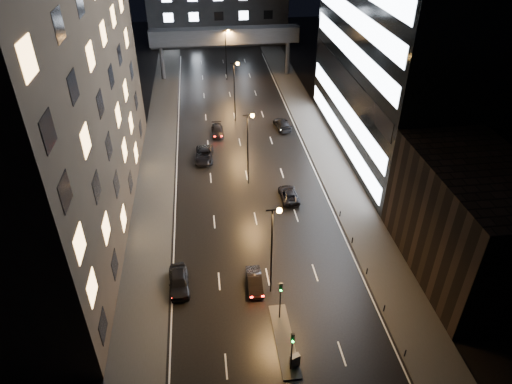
% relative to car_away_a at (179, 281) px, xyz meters
% --- Properties ---
extents(ground, '(160.00, 160.00, 0.00)m').
position_rel_car_away_a_xyz_m(ground, '(9.00, 30.33, -0.82)').
color(ground, black).
rests_on(ground, ground).
extents(sidewalk_left, '(5.00, 110.00, 0.15)m').
position_rel_car_away_a_xyz_m(sidewalk_left, '(-3.50, 25.33, -0.74)').
color(sidewalk_left, '#383533').
rests_on(sidewalk_left, ground).
extents(sidewalk_right, '(5.00, 110.00, 0.15)m').
position_rel_car_away_a_xyz_m(sidewalk_right, '(21.50, 25.33, -0.74)').
color(sidewalk_right, '#383533').
rests_on(sidewalk_right, ground).
extents(building_left, '(15.00, 48.00, 40.00)m').
position_rel_car_away_a_xyz_m(building_left, '(-13.50, 14.33, 19.18)').
color(building_left, '#2D2319').
rests_on(building_left, ground).
extents(building_right_low, '(10.00, 18.00, 12.00)m').
position_rel_car_away_a_xyz_m(building_right_low, '(29.00, -0.67, 5.18)').
color(building_right_low, black).
rests_on(building_right_low, ground).
extents(skybridge, '(30.00, 3.00, 10.00)m').
position_rel_car_away_a_xyz_m(skybridge, '(9.00, 60.33, 7.52)').
color(skybridge, '#333335').
rests_on(skybridge, ground).
extents(median_island, '(1.60, 8.00, 0.15)m').
position_rel_car_away_a_xyz_m(median_island, '(9.30, -7.67, -0.74)').
color(median_island, '#383533').
rests_on(median_island, ground).
extents(traffic_signal_near, '(0.28, 0.34, 4.40)m').
position_rel_car_away_a_xyz_m(traffic_signal_near, '(9.30, -5.18, 2.27)').
color(traffic_signal_near, black).
rests_on(traffic_signal_near, median_island).
extents(traffic_signal_far, '(0.28, 0.34, 4.40)m').
position_rel_car_away_a_xyz_m(traffic_signal_far, '(9.30, -10.68, 2.27)').
color(traffic_signal_far, black).
rests_on(traffic_signal_far, median_island).
extents(bollard_row, '(0.12, 25.12, 0.90)m').
position_rel_car_away_a_xyz_m(bollard_row, '(19.20, -3.17, -0.37)').
color(bollard_row, black).
rests_on(bollard_row, ground).
extents(streetlight_near, '(1.45, 0.50, 10.15)m').
position_rel_car_away_a_xyz_m(streetlight_near, '(9.16, -1.67, 5.68)').
color(streetlight_near, black).
rests_on(streetlight_near, ground).
extents(streetlight_mid_a, '(1.45, 0.50, 10.15)m').
position_rel_car_away_a_xyz_m(streetlight_mid_a, '(9.16, 18.33, 5.68)').
color(streetlight_mid_a, black).
rests_on(streetlight_mid_a, ground).
extents(streetlight_mid_b, '(1.45, 0.50, 10.15)m').
position_rel_car_away_a_xyz_m(streetlight_mid_b, '(9.16, 38.33, 5.68)').
color(streetlight_mid_b, black).
rests_on(streetlight_mid_b, ground).
extents(streetlight_far, '(1.45, 0.50, 10.15)m').
position_rel_car_away_a_xyz_m(streetlight_far, '(9.16, 58.33, 5.68)').
color(streetlight_far, black).
rests_on(streetlight_far, ground).
extents(car_away_a, '(2.29, 4.94, 1.64)m').
position_rel_car_away_a_xyz_m(car_away_a, '(0.00, 0.00, 0.00)').
color(car_away_a, black).
rests_on(car_away_a, ground).
extents(car_away_b, '(1.50, 4.14, 1.36)m').
position_rel_car_away_a_xyz_m(car_away_b, '(7.50, -0.83, -0.14)').
color(car_away_b, black).
rests_on(car_away_b, ground).
extents(car_away_c, '(2.93, 5.69, 1.53)m').
position_rel_car_away_a_xyz_m(car_away_c, '(3.31, 25.53, -0.05)').
color(car_away_c, black).
rests_on(car_away_c, ground).
extents(car_away_d, '(1.91, 4.62, 1.33)m').
position_rel_car_away_a_xyz_m(car_away_d, '(5.70, 33.48, -0.15)').
color(car_away_d, black).
rests_on(car_away_d, ground).
extents(car_toward_a, '(2.26, 4.73, 1.30)m').
position_rel_car_away_a_xyz_m(car_toward_a, '(13.76, 14.03, -0.17)').
color(car_toward_a, black).
rests_on(car_toward_a, ground).
extents(car_toward_b, '(2.71, 5.41, 1.51)m').
position_rel_car_away_a_xyz_m(car_toward_b, '(16.49, 34.41, -0.06)').
color(car_toward_b, black).
rests_on(car_toward_b, ground).
extents(utility_cabinet, '(0.92, 0.70, 1.23)m').
position_rel_car_away_a_xyz_m(utility_cabinet, '(9.70, -10.35, -0.06)').
color(utility_cabinet, '#525255').
rests_on(utility_cabinet, median_island).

